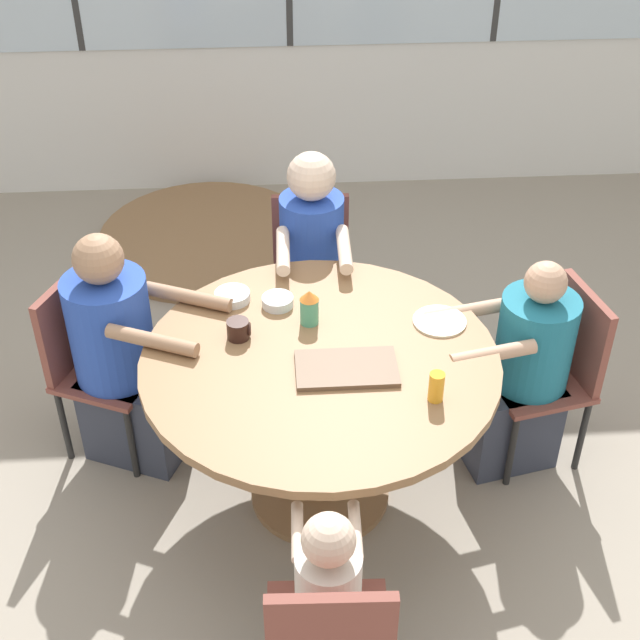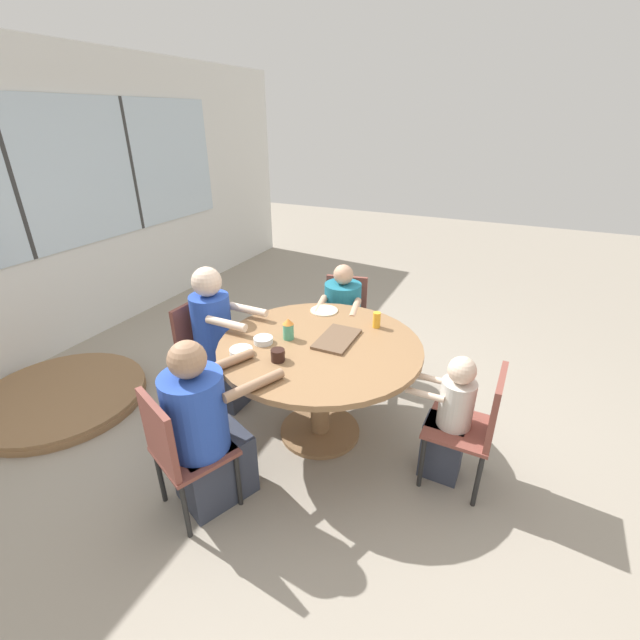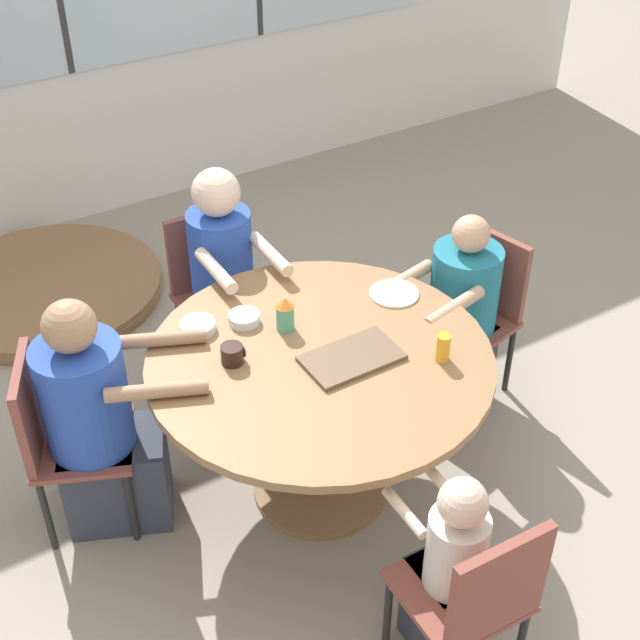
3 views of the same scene
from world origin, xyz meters
name	(u,v)px [view 2 (image 2 of 3)]	position (x,y,z in m)	size (l,w,h in m)	color
ground_plane	(320,432)	(0.00, 0.00, 0.00)	(16.00, 16.00, 0.00)	gray
wall_back_with_windows	(18,210)	(0.00, 2.93, 1.43)	(8.40, 0.08, 2.80)	silver
dining_table	(320,362)	(0.00, 0.00, 0.62)	(1.40, 1.40, 0.77)	olive
chair_for_woman_green_shirt	(345,314)	(1.05, 0.23, 0.50)	(0.48, 0.48, 0.85)	brown
chair_for_man_blue_shirt	(202,344)	(0.03, 1.07, 0.50)	(0.41, 0.41, 0.85)	brown
chair_for_man_teal_shirt	(178,447)	(-0.99, 0.43, 0.50)	(0.53, 0.53, 0.85)	brown
chair_for_toddler	(477,421)	(-0.04, -1.07, 0.50)	(0.42, 0.42, 0.85)	brown
person_woman_green_shirt	(341,327)	(0.88, 0.20, 0.45)	(0.64, 0.44, 1.03)	#333847
person_man_blue_shirt	(217,344)	(0.02, 0.91, 0.54)	(0.34, 0.58, 1.18)	#333847
person_man_teal_shirt	(205,434)	(-0.83, 0.36, 0.50)	(0.72, 0.57, 1.12)	#333847
person_toddler	(449,423)	(-0.04, -0.92, 0.42)	(0.24, 0.40, 0.91)	#333847
food_tray_dark	(337,339)	(0.10, -0.09, 0.78)	(0.39, 0.23, 0.02)	brown
coffee_mug	(278,355)	(-0.31, 0.15, 0.81)	(0.10, 0.09, 0.08)	black
sippy_cup	(288,329)	(-0.03, 0.23, 0.85)	(0.08, 0.08, 0.16)	#4CA57F
juice_glass	(377,320)	(0.40, -0.27, 0.83)	(0.06, 0.06, 0.12)	gold
bowl_white_shallow	(241,351)	(-0.34, 0.41, 0.79)	(0.15, 0.15, 0.04)	silver
bowl_cereal	(263,340)	(-0.15, 0.36, 0.79)	(0.13, 0.13, 0.04)	silver
plate_tortillas	(324,311)	(0.50, 0.20, 0.77)	(0.22, 0.22, 0.01)	beige
folded_table_stack	(61,397)	(-0.57, 2.13, 0.04)	(1.34, 1.34, 0.09)	olive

